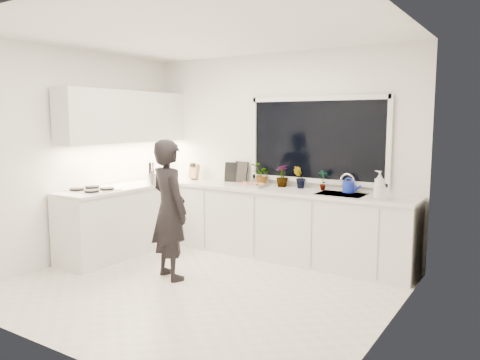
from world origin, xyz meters
The scene contains 25 objects.
floor centered at (0.00, 0.00, -0.01)m, with size 4.00×3.50×0.02m, color beige.
wall_back centered at (0.00, 1.76, 1.35)m, with size 4.00×0.02×2.70m, color white.
wall_left centered at (-2.01, 0.00, 1.35)m, with size 0.02×3.50×2.70m, color white.
wall_right centered at (2.01, 0.00, 1.35)m, with size 0.02×3.50×2.70m, color white.
ceiling centered at (0.00, 0.00, 2.71)m, with size 4.00×3.50×0.02m, color white.
window centered at (0.60, 1.73, 1.55)m, with size 1.80×0.02×1.00m, color black.
base_cabinets_back centered at (0.00, 1.45, 0.44)m, with size 3.92×0.58×0.88m, color white.
base_cabinets_left centered at (-1.67, 0.35, 0.44)m, with size 0.58×1.60×0.88m, color white.
countertop_back centered at (0.00, 1.44, 0.90)m, with size 3.94×0.62×0.04m, color silver.
countertop_left centered at (-1.67, 0.35, 0.90)m, with size 0.62×1.60×0.04m, color silver.
upper_cabinets centered at (-1.79, 0.70, 1.85)m, with size 0.34×2.10×0.70m, color white.
sink centered at (1.05, 1.45, 0.87)m, with size 0.58×0.42×0.14m, color silver.
faucet centered at (1.05, 1.65, 1.03)m, with size 0.03×0.03×0.22m, color silver.
stovetop centered at (-1.69, 0.00, 0.94)m, with size 0.56×0.48×0.03m, color black.
person centered at (-0.47, 0.06, 0.80)m, with size 0.58×0.38×1.59m, color black.
pizza_tray centered at (-0.21, 1.42, 0.94)m, with size 0.42×0.31×0.03m, color #BCBCC1.
pizza centered at (-0.21, 1.42, 0.95)m, with size 0.38×0.27×0.01m, color red.
watering_can centered at (1.08, 1.61, 0.98)m, with size 0.14×0.14×0.13m, color #142BBD.
paper_towel_roll centered at (-1.85, 1.55, 1.05)m, with size 0.11×0.11×0.26m, color white.
knife_block centered at (-1.31, 1.59, 1.03)m, with size 0.13×0.10×0.22m, color brown.
utensil_crock centered at (-1.43, 0.80, 1.00)m, with size 0.13×0.13×0.16m, color silver.
picture_frame_large centered at (-0.69, 1.69, 1.06)m, with size 0.22×0.02×0.28m, color black.
picture_frame_small centered at (-0.54, 1.69, 1.07)m, with size 0.25×0.02×0.30m, color black.
herb_plants centered at (0.10, 1.61, 1.06)m, with size 1.15×0.35×0.29m.
soap_bottles centered at (1.56, 1.30, 1.07)m, with size 0.20×0.16×0.32m.
Camera 1 is at (3.02, -3.90, 1.81)m, focal length 35.00 mm.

